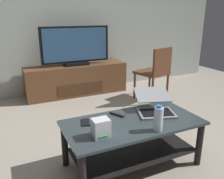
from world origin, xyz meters
TOP-DOWN VIEW (x-y plane):
  - ground_plane at (0.00, 0.00)m, footprint 7.68×7.68m
  - back_wall at (0.00, 2.38)m, footprint 6.40×0.12m
  - coffee_table at (-0.05, -0.15)m, footprint 1.23×0.61m
  - media_cabinet at (0.10, 2.06)m, footprint 1.73×0.44m
  - television at (0.10, 2.04)m, footprint 1.16×0.20m
  - dining_chair at (1.16, 1.23)m, footprint 0.54×0.54m
  - laptop at (0.26, -0.04)m, footprint 0.45×0.51m
  - router_box at (-0.41, -0.28)m, footprint 0.13×0.11m
  - water_bottle_near at (0.05, -0.38)m, footprint 0.08×0.08m
  - cell_phone at (-0.44, 0.01)m, footprint 0.10×0.15m
  - tv_remote at (-0.11, 0.03)m, footprint 0.11×0.16m

SIDE VIEW (x-z plane):
  - ground_plane at x=0.00m, z-range 0.00..0.00m
  - media_cabinet at x=0.10m, z-range 0.00..0.52m
  - coffee_table at x=-0.05m, z-range 0.08..0.53m
  - cell_phone at x=-0.44m, z-range 0.45..0.46m
  - tv_remote at x=-0.11m, z-range 0.45..0.47m
  - dining_chair at x=1.16m, z-range 0.07..0.93m
  - laptop at x=0.26m, z-range 0.42..0.60m
  - router_box at x=-0.41m, z-range 0.45..0.59m
  - water_bottle_near at x=0.05m, z-range 0.44..0.66m
  - television at x=0.10m, z-range 0.51..1.16m
  - back_wall at x=0.00m, z-range 0.00..2.80m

